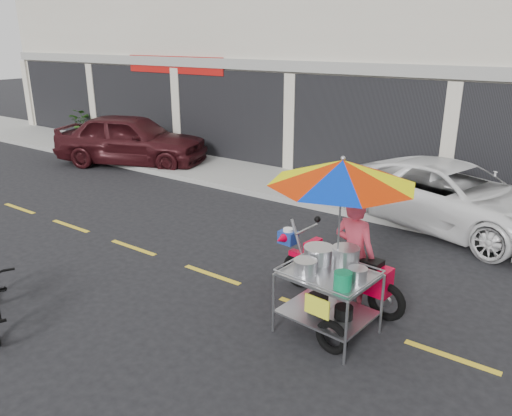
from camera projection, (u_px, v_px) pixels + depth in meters
The scene contains 8 objects.
ground at pixel (314, 310), 7.47m from camera, with size 90.00×90.00×0.00m, color black.
sidewalk at pixel (429, 208), 11.68m from camera, with size 45.00×3.00×0.15m, color gray.
centerline at pixel (314, 310), 7.47m from camera, with size 42.00×0.10×0.01m, color gold.
maroon_sedan at pixel (131, 139), 15.72m from camera, with size 1.91×4.76×1.62m, color #350E12.
white_pickup at pixel (453, 197), 10.50m from camera, with size 2.29×4.97×1.38m, color white.
plant_tall at pixel (83, 123), 19.39m from camera, with size 1.00×0.86×1.11m, color #1E4112.
plant_short at pixel (119, 131), 17.97m from camera, with size 0.55×0.55×0.98m, color #1E4112.
food_vendor_rig at pixel (343, 219), 6.68m from camera, with size 2.47×2.14×2.50m.
Camera 1 is at (3.11, -5.85, 3.88)m, focal length 35.00 mm.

